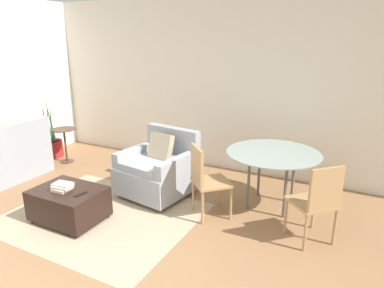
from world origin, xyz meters
name	(u,v)px	position (x,y,z in m)	size (l,w,h in m)	color
ground_plane	(81,278)	(0.00, 0.00, 0.00)	(20.00, 20.00, 0.00)	#936B47
wall_back	(221,86)	(0.00, 3.23, 1.38)	(12.00, 0.06, 2.75)	white
area_rug	(102,216)	(-0.61, 0.97, 0.00)	(2.24, 1.84, 0.01)	tan
armchair	(158,170)	(-0.34, 1.85, 0.35)	(0.99, 0.99, 0.89)	#999EA8
ottoman	(69,203)	(-0.88, 0.73, 0.22)	(0.81, 0.60, 0.40)	black
book_stack	(62,187)	(-0.91, 0.69, 0.44)	(0.24, 0.19, 0.09)	beige
tv_remote_primary	(81,194)	(-0.65, 0.70, 0.41)	(0.06, 0.17, 0.01)	black
potted_plant	(51,144)	(-2.95, 2.29, 0.24)	(0.38, 0.38, 1.12)	maroon
side_table	(65,139)	(-2.48, 2.19, 0.42)	(0.41, 0.41, 0.60)	#4C3828
dining_table	(273,158)	(1.16, 2.21, 0.66)	(1.18, 1.18, 0.74)	#8C9E99
dining_chair_near_left	(205,177)	(0.51, 1.57, 0.52)	(0.59, 0.59, 0.90)	tan
dining_chair_near_right	(318,199)	(1.80, 1.57, 0.52)	(0.59, 0.59, 0.90)	tan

